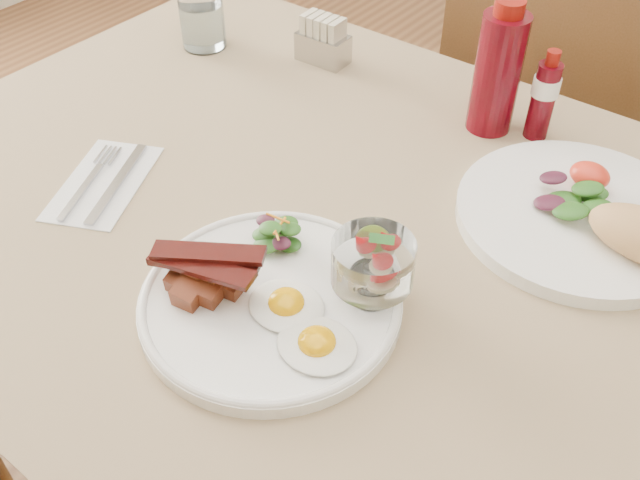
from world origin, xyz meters
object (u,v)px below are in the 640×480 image
fruit_cup (373,263)px  sugar_caddy (323,42)px  ketchup_bottle (498,71)px  hot_sauce_bottle (544,96)px  second_plate (596,219)px  chair_far (556,141)px  main_plate (271,303)px  water_glass (202,15)px  table (364,285)px

fruit_cup → sugar_caddy: 0.54m
ketchup_bottle → hot_sauce_bottle: bearing=18.3°
second_plate → hot_sauce_bottle: size_ratio=2.39×
chair_far → ketchup_bottle: (0.00, -0.37, 0.32)m
main_plate → ketchup_bottle: ketchup_bottle is taller
hot_sauce_bottle → sugar_caddy: (-0.37, -0.01, -0.03)m
chair_far → hot_sauce_bottle: size_ratio=7.18×
ketchup_bottle → water_glass: size_ratio=1.50×
table → hot_sauce_bottle: 0.36m
table → chair_far: 0.68m
ketchup_bottle → hot_sauce_bottle: size_ratio=1.45×
main_plate → fruit_cup: fruit_cup is taller
chair_far → ketchup_bottle: 0.49m
table → hot_sauce_bottle: hot_sauce_bottle is taller
chair_far → main_plate: (-0.01, -0.82, 0.24)m
main_plate → chair_far: bearing=89.0°
second_plate → sugar_caddy: 0.53m
fruit_cup → main_plate: bearing=-140.6°
table → ketchup_bottle: 0.34m
sugar_caddy → table: bearing=-47.6°
main_plate → sugar_caddy: 0.54m
table → water_glass: 0.56m
fruit_cup → water_glass: water_glass is taller
second_plate → ketchup_bottle: size_ratio=1.65×
chair_far → main_plate: size_ratio=3.32×
table → hot_sauce_bottle: bearing=78.0°
main_plate → sugar_caddy: sugar_caddy is taller
water_glass → table: bearing=-24.6°
main_plate → hot_sauce_bottle: 0.49m
table → main_plate: 0.19m
fruit_cup → water_glass: 0.64m
chair_far → fruit_cup: size_ratio=10.70×
table → main_plate: main_plate is taller
main_plate → hot_sauce_bottle: size_ratio=2.16×
table → main_plate: size_ratio=4.75×
chair_far → hot_sauce_bottle: (0.07, -0.35, 0.29)m
table → second_plate: (0.21, 0.17, 0.11)m
hot_sauce_bottle → sugar_caddy: 0.37m
fruit_cup → sugar_caddy: fruit_cup is taller
second_plate → fruit_cup: bearing=-118.5°
main_plate → water_glass: size_ratio=2.24×
water_glass → main_plate: bearing=-38.9°
second_plate → chair_far: bearing=113.0°
second_plate → sugar_caddy: size_ratio=3.67×
chair_far → water_glass: chair_far is taller
second_plate → water_glass: bearing=175.5°
chair_far → sugar_caddy: 0.54m
fruit_cup → ketchup_bottle: ketchup_bottle is taller
second_plate → water_glass: (-0.70, 0.05, 0.04)m
chair_far → fruit_cup: bearing=-84.8°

